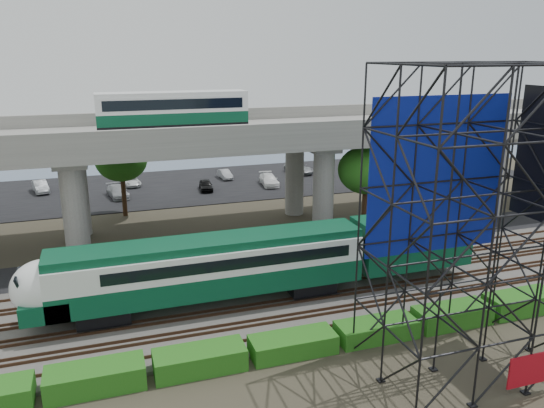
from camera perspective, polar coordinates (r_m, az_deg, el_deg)
name	(u,v)px	position (r m, az deg, el deg)	size (l,w,h in m)	color
ground	(252,319)	(32.70, -2.13, -12.23)	(140.00, 140.00, 0.00)	#474233
ballast_bed	(244,303)	(34.36, -3.07, -10.57)	(90.00, 12.00, 0.20)	slate
service_road	(215,257)	(41.95, -6.15, -5.65)	(90.00, 5.00, 0.08)	black
parking_lot	(173,187)	(64.08, -10.65, 1.84)	(90.00, 18.00, 0.08)	black
harbor_water	(153,154)	(85.47, -12.72, 5.25)	(140.00, 40.00, 0.03)	slate
rail_tracks	(244,300)	(34.28, -3.08, -10.30)	(90.00, 9.52, 0.16)	#472D1E
commuter_train	(245,262)	(33.24, -2.91, -6.25)	(29.30, 3.06, 4.30)	black
overpass	(196,142)	(44.96, -8.15, 6.59)	(80.00, 12.00, 12.40)	#9E9B93
scaffold_tower	(473,227)	(26.99, 20.84, -2.31)	(9.36, 6.36, 15.00)	black
hedge_strip	(293,344)	(29.14, 2.27, -14.77)	(34.60, 1.80, 1.20)	#1B6116
trees	(143,177)	(45.08, -13.73, 2.89)	(40.94, 16.94, 7.69)	#382314
parked_cars	(185,181)	(63.64, -9.38, 2.41)	(39.16, 9.86, 1.31)	silver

